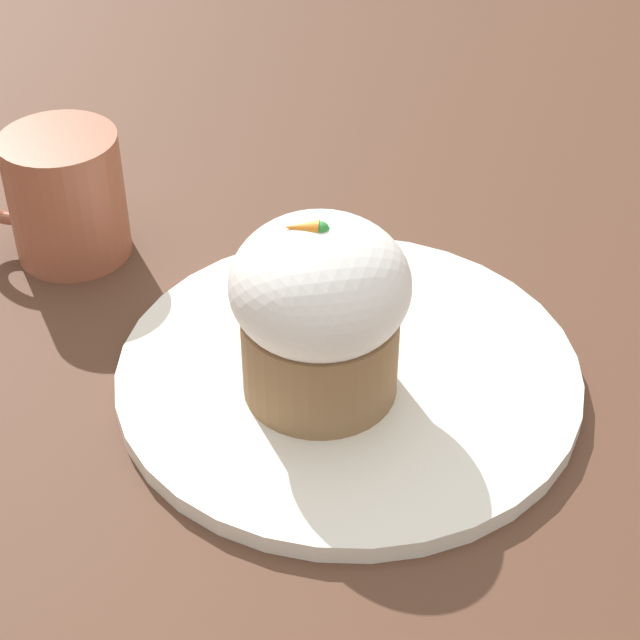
% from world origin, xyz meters
% --- Properties ---
extents(ground_plane, '(4.00, 4.00, 0.00)m').
position_xyz_m(ground_plane, '(0.00, 0.00, 0.00)').
color(ground_plane, '#513323').
extents(dessert_plate, '(0.24, 0.24, 0.01)m').
position_xyz_m(dessert_plate, '(0.00, 0.00, 0.01)').
color(dessert_plate, white).
rests_on(dessert_plate, ground_plane).
extents(carrot_cake, '(0.09, 0.09, 0.10)m').
position_xyz_m(carrot_cake, '(0.01, 0.02, 0.06)').
color(carrot_cake, olive).
rests_on(carrot_cake, dessert_plate).
extents(spoon, '(0.06, 0.13, 0.01)m').
position_xyz_m(spoon, '(0.01, -0.01, 0.01)').
color(spoon, silver).
rests_on(spoon, dessert_plate).
extents(coffee_cup, '(0.09, 0.07, 0.08)m').
position_xyz_m(coffee_cup, '(0.18, -0.10, 0.04)').
color(coffee_cup, '#9E563D').
rests_on(coffee_cup, ground_plane).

